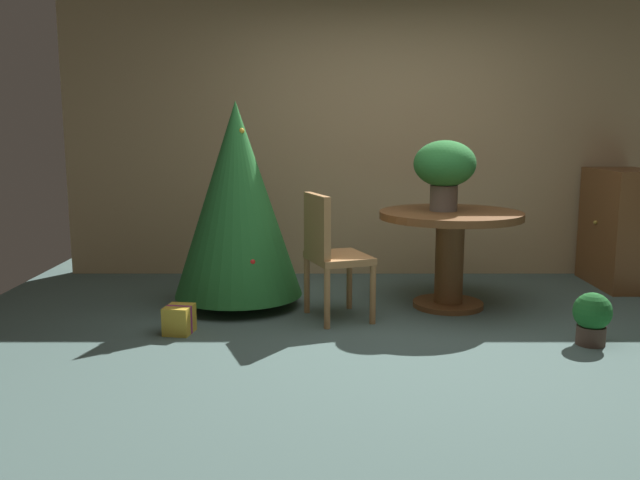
% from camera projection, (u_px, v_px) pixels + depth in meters
% --- Properties ---
extents(ground_plane, '(6.60, 6.60, 0.00)m').
position_uv_depth(ground_plane, '(413.00, 345.00, 4.24)').
color(ground_plane, '#4C6660').
extents(back_wall_panel, '(6.00, 0.10, 2.60)m').
position_uv_depth(back_wall_panel, '(383.00, 137.00, 6.19)').
color(back_wall_panel, tan).
rests_on(back_wall_panel, ground_plane).
extents(round_dining_table, '(1.10, 1.10, 0.75)m').
position_uv_depth(round_dining_table, '(448.00, 238.00, 5.08)').
color(round_dining_table, brown).
rests_on(round_dining_table, ground_plane).
extents(flower_vase, '(0.47, 0.47, 0.54)m').
position_uv_depth(flower_vase, '(443.00, 167.00, 5.03)').
color(flower_vase, '#665B51').
rests_on(flower_vase, round_dining_table).
extents(wooden_chair_left_near, '(0.53, 0.58, 0.92)m').
position_uv_depth(wooden_chair_left_near, '(328.00, 249.00, 4.75)').
color(wooden_chair_left_near, '#B27F4C').
rests_on(wooden_chair_left_near, ground_plane).
extents(holiday_tree, '(1.00, 1.00, 1.59)m').
position_uv_depth(holiday_tree, '(235.00, 200.00, 5.08)').
color(holiday_tree, brown).
rests_on(holiday_tree, ground_plane).
extents(gift_box_gold, '(0.21, 0.23, 0.19)m').
position_uv_depth(gift_box_gold, '(177.00, 320.00, 4.48)').
color(gift_box_gold, gold).
rests_on(gift_box_gold, ground_plane).
extents(wooden_cabinet, '(0.51, 0.83, 1.03)m').
position_uv_depth(wooden_cabinet, '(621.00, 228.00, 5.80)').
color(wooden_cabinet, brown).
rests_on(wooden_cabinet, ground_plane).
extents(potted_plant, '(0.24, 0.24, 0.34)m').
position_uv_depth(potted_plant, '(590.00, 317.00, 4.23)').
color(potted_plant, '#4C382D').
rests_on(potted_plant, ground_plane).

